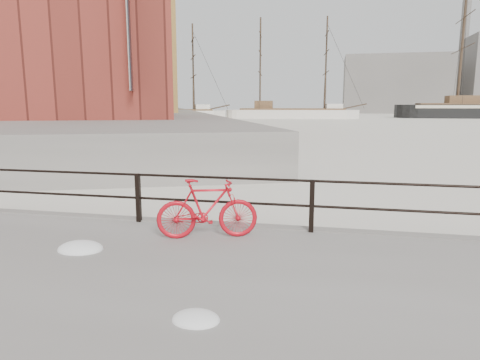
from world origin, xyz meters
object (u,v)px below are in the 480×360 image
at_px(bicycle, 207,209).
at_px(schooner_left, 165,119).
at_px(workboat_near, 54,133).
at_px(workboat_far, 98,127).
at_px(schooner_mid, 292,118).

xyz_separation_m(bicycle, schooner_left, (-29.44, 71.73, -0.89)).
bearing_deg(workboat_near, bicycle, -67.13).
bearing_deg(bicycle, workboat_far, 104.28).
bearing_deg(bicycle, workboat_near, 110.81).
height_order(schooner_mid, schooner_left, schooner_mid).
relative_size(bicycle, schooner_left, 0.07).
xyz_separation_m(schooner_left, workboat_near, (4.91, -41.38, 0.00)).
xyz_separation_m(bicycle, schooner_mid, (-5.70, 80.30, -0.89)).
xyz_separation_m(bicycle, workboat_near, (-24.54, 30.35, -0.89)).
relative_size(workboat_near, workboat_far, 1.02).
bearing_deg(workboat_far, bicycle, -68.06).
distance_m(bicycle, schooner_mid, 80.50).
relative_size(bicycle, workboat_far, 0.16).
height_order(schooner_mid, workboat_far, schooner_mid).
bearing_deg(bicycle, schooner_mid, 75.92).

